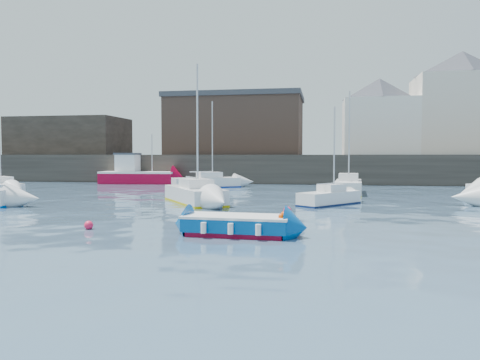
% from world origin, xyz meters
% --- Properties ---
extents(water, '(220.00, 220.00, 0.00)m').
position_xyz_m(water, '(0.00, 0.00, 0.00)').
color(water, '#2D4760').
rests_on(water, ground).
extents(quay_wall, '(90.00, 5.00, 3.00)m').
position_xyz_m(quay_wall, '(0.00, 35.00, 1.50)').
color(quay_wall, '#28231E').
rests_on(quay_wall, ground).
extents(land_strip, '(90.00, 32.00, 2.80)m').
position_xyz_m(land_strip, '(0.00, 53.00, 1.40)').
color(land_strip, '#28231E').
rests_on(land_strip, ground).
extents(bldg_east_a, '(13.36, 13.36, 11.80)m').
position_xyz_m(bldg_east_a, '(20.00, 42.00, 8.81)').
color(bldg_east_a, beige).
rests_on(bldg_east_a, land_strip).
extents(bldg_east_d, '(11.14, 11.14, 8.95)m').
position_xyz_m(bldg_east_d, '(11.00, 41.50, 7.36)').
color(bldg_east_d, white).
rests_on(bldg_east_d, land_strip).
extents(warehouse, '(16.40, 10.40, 7.60)m').
position_xyz_m(warehouse, '(-6.00, 43.00, 6.62)').
color(warehouse, '#3D2D26').
rests_on(warehouse, land_strip).
extents(bldg_west, '(14.00, 8.00, 5.00)m').
position_xyz_m(bldg_west, '(-28.00, 42.00, 5.30)').
color(bldg_west, '#353028').
rests_on(bldg_west, land_strip).
extents(blue_dinghy, '(3.96, 2.13, 0.74)m').
position_xyz_m(blue_dinghy, '(1.64, 2.12, 0.41)').
color(blue_dinghy, maroon).
rests_on(blue_dinghy, ground).
extents(fishing_boat, '(7.90, 3.41, 5.12)m').
position_xyz_m(fishing_boat, '(-14.46, 31.48, 0.99)').
color(fishing_boat, maroon).
rests_on(fishing_boat, ground).
extents(sailboat_b, '(5.30, 6.54, 8.33)m').
position_xyz_m(sailboat_b, '(-3.02, 13.09, 0.54)').
color(sailboat_b, silver).
rests_on(sailboat_b, ground).
extents(sailboat_c, '(3.83, 4.33, 5.80)m').
position_xyz_m(sailboat_c, '(5.11, 13.46, 0.44)').
color(sailboat_c, silver).
rests_on(sailboat_c, ground).
extents(sailboat_f, '(2.36, 6.19, 7.89)m').
position_xyz_m(sailboat_f, '(6.65, 22.20, 0.55)').
color(sailboat_f, silver).
rests_on(sailboat_f, ground).
extents(sailboat_h, '(6.19, 4.86, 7.82)m').
position_xyz_m(sailboat_h, '(-5.72, 26.76, 0.51)').
color(sailboat_h, silver).
rests_on(sailboat_h, ground).
extents(buoy_near, '(0.35, 0.35, 0.35)m').
position_xyz_m(buoy_near, '(-4.39, 2.50, 0.00)').
color(buoy_near, '#F31A45').
rests_on(buoy_near, ground).
extents(buoy_mid, '(0.40, 0.40, 0.40)m').
position_xyz_m(buoy_mid, '(2.99, 8.64, 0.00)').
color(buoy_mid, '#F31A45').
rests_on(buoy_mid, ground).
extents(buoy_far, '(0.41, 0.41, 0.41)m').
position_xyz_m(buoy_far, '(-5.41, 15.96, 0.00)').
color(buoy_far, '#F31A45').
rests_on(buoy_far, ground).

